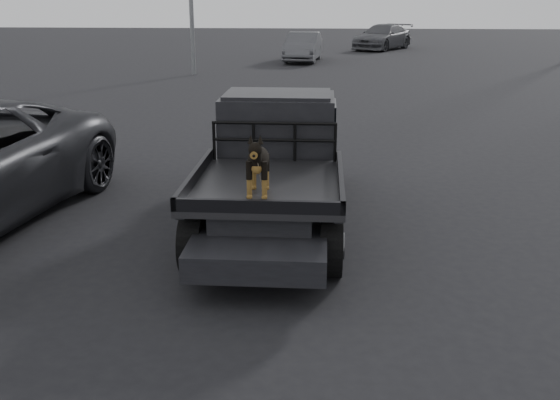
# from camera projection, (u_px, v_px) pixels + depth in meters

# --- Properties ---
(ground) EXTENTS (120.00, 120.00, 0.00)m
(ground) POSITION_uv_depth(u_px,v_px,m) (224.00, 282.00, 7.33)
(ground) COLOR black
(ground) RESTS_ON ground
(flatbed_ute) EXTENTS (2.00, 5.40, 0.92)m
(flatbed_ute) POSITION_uv_depth(u_px,v_px,m) (273.00, 195.00, 9.05)
(flatbed_ute) COLOR black
(flatbed_ute) RESTS_ON ground
(ute_cab) EXTENTS (1.72, 1.30, 0.88)m
(ute_cab) POSITION_uv_depth(u_px,v_px,m) (278.00, 121.00, 9.67)
(ute_cab) COLOR black
(ute_cab) RESTS_ON flatbed_ute
(headache_rack) EXTENTS (1.80, 0.08, 0.55)m
(headache_rack) POSITION_uv_depth(u_px,v_px,m) (274.00, 142.00, 9.01)
(headache_rack) COLOR black
(headache_rack) RESTS_ON flatbed_ute
(dog) EXTENTS (0.32, 0.60, 0.74)m
(dog) POSITION_uv_depth(u_px,v_px,m) (258.00, 164.00, 7.46)
(dog) COLOR black
(dog) RESTS_ON flatbed_ute
(distant_car_a) EXTENTS (1.91, 4.50, 1.44)m
(distant_car_a) POSITION_uv_depth(u_px,v_px,m) (303.00, 47.00, 31.67)
(distant_car_a) COLOR #4E4F53
(distant_car_a) RESTS_ON ground
(distant_car_b) EXTENTS (4.47, 5.61, 1.52)m
(distant_car_b) POSITION_uv_depth(u_px,v_px,m) (382.00, 37.00, 38.81)
(distant_car_b) COLOR #4B4C51
(distant_car_b) RESTS_ON ground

